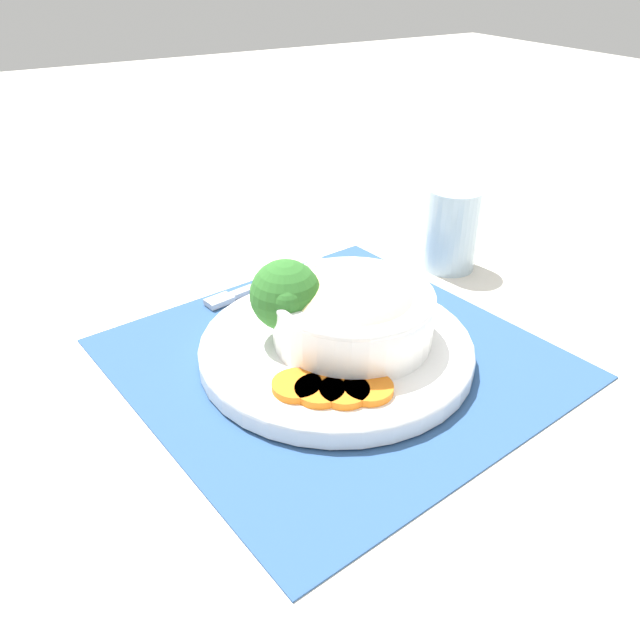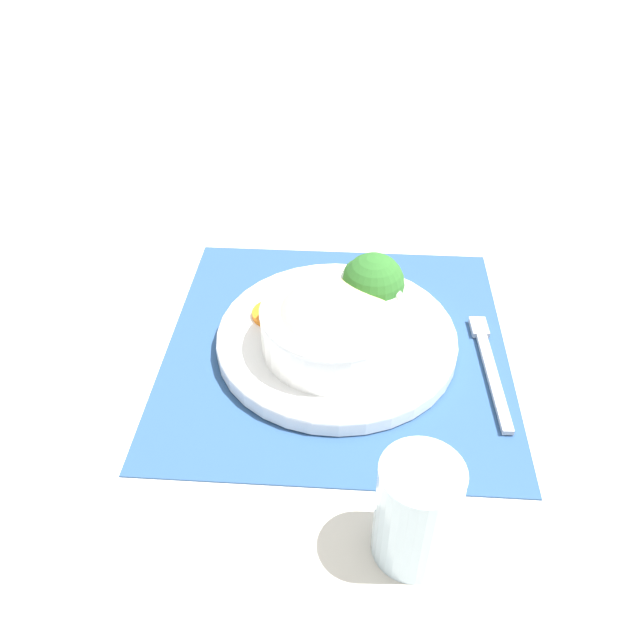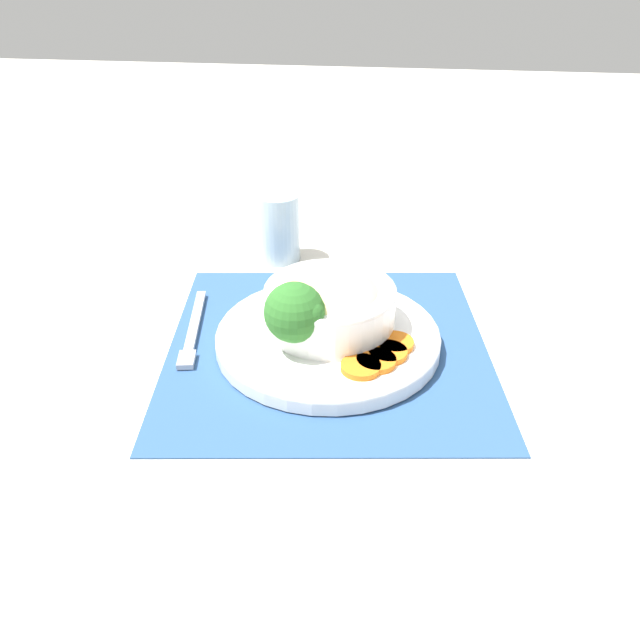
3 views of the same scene
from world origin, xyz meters
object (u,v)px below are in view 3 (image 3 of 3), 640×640
object	(u,v)px
bowl	(331,303)
fork	(192,335)
water_glass	(278,231)
broccoli_floret	(295,313)

from	to	relation	value
bowl	fork	world-z (taller)	bowl
water_glass	fork	xyz separation A→B (m)	(0.07, 0.25, -0.04)
broccoli_floret	water_glass	distance (m)	0.29
water_glass	fork	distance (m)	0.26
bowl	water_glass	world-z (taller)	water_glass
bowl	water_glass	xyz separation A→B (m)	(0.11, -0.22, -0.01)
broccoli_floret	water_glass	size ratio (longest dim) A/B	0.81
water_glass	broccoli_floret	bearing A→B (deg)	104.98
broccoli_floret	water_glass	xyz separation A→B (m)	(0.08, -0.28, -0.02)
broccoli_floret	water_glass	world-z (taller)	same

